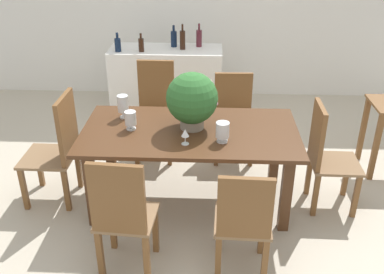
# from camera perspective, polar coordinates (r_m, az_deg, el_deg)

# --- Properties ---
(ground_plane) EXTENTS (7.04, 7.04, 0.00)m
(ground_plane) POSITION_cam_1_polar(r_m,az_deg,el_deg) (4.46, -0.09, -6.40)
(ground_plane) COLOR #BCB29E
(back_wall) EXTENTS (6.40, 0.10, 2.60)m
(back_wall) POSITION_cam_1_polar(r_m,az_deg,el_deg) (6.42, 1.03, 16.75)
(back_wall) COLOR white
(back_wall) RESTS_ON ground
(dining_table) EXTENTS (1.91, 1.01, 0.76)m
(dining_table) POSITION_cam_1_polar(r_m,az_deg,el_deg) (3.92, -0.26, -0.54)
(dining_table) COLOR #4C2D19
(dining_table) RESTS_ON ground
(chair_head_end) EXTENTS (0.47, 0.47, 1.05)m
(chair_head_end) POSITION_cam_1_polar(r_m,az_deg,el_deg) (4.18, -16.83, -1.03)
(chair_head_end) COLOR brown
(chair_head_end) RESTS_ON ground
(chair_near_left) EXTENTS (0.45, 0.43, 1.01)m
(chair_near_left) POSITION_cam_1_polar(r_m,az_deg,el_deg) (3.22, -9.00, -9.77)
(chair_near_left) COLOR brown
(chair_near_left) RESTS_ON ground
(chair_far_left) EXTENTS (0.44, 0.47, 1.05)m
(chair_far_left) POSITION_cam_1_polar(r_m,az_deg,el_deg) (4.87, -4.73, 4.10)
(chair_far_left) COLOR brown
(chair_far_left) RESTS_ON ground
(chair_near_right) EXTENTS (0.42, 0.44, 0.94)m
(chair_near_right) POSITION_cam_1_polar(r_m,az_deg,el_deg) (3.20, 6.66, -10.71)
(chair_near_right) COLOR brown
(chair_near_right) RESTS_ON ground
(chair_far_right) EXTENTS (0.46, 0.44, 0.92)m
(chair_far_right) POSITION_cam_1_polar(r_m,az_deg,el_deg) (4.84, 5.35, 3.30)
(chair_far_right) COLOR brown
(chair_far_right) RESTS_ON ground
(chair_foot_end) EXTENTS (0.43, 0.43, 1.01)m
(chair_foot_end) POSITION_cam_1_polar(r_m,az_deg,el_deg) (4.10, 16.87, -2.04)
(chair_foot_end) COLOR brown
(chair_foot_end) RESTS_ON ground
(flower_centerpiece) EXTENTS (0.45, 0.45, 0.51)m
(flower_centerpiece) POSITION_cam_1_polar(r_m,az_deg,el_deg) (3.80, 0.01, 4.91)
(flower_centerpiece) COLOR gray
(flower_centerpiece) RESTS_ON dining_table
(crystal_vase_left) EXTENTS (0.10, 0.10, 0.17)m
(crystal_vase_left) POSITION_cam_1_polar(r_m,az_deg,el_deg) (3.88, -7.97, 2.34)
(crystal_vase_left) COLOR silver
(crystal_vase_left) RESTS_ON dining_table
(crystal_vase_center_near) EXTENTS (0.10, 0.10, 0.22)m
(crystal_vase_center_near) POSITION_cam_1_polar(r_m,az_deg,el_deg) (4.10, -8.94, 4.20)
(crystal_vase_center_near) COLOR silver
(crystal_vase_center_near) RESTS_ON dining_table
(crystal_vase_right) EXTENTS (0.11, 0.11, 0.18)m
(crystal_vase_right) POSITION_cam_1_polar(r_m,az_deg,el_deg) (3.64, 3.97, 0.83)
(crystal_vase_right) COLOR silver
(crystal_vase_right) RESTS_ON dining_table
(wine_glass) EXTENTS (0.07, 0.07, 0.14)m
(wine_glass) POSITION_cam_1_polar(r_m,az_deg,el_deg) (3.60, -0.90, 0.44)
(wine_glass) COLOR silver
(wine_glass) RESTS_ON dining_table
(kitchen_counter) EXTENTS (1.42, 0.57, 0.92)m
(kitchen_counter) POSITION_cam_1_polar(r_m,az_deg,el_deg) (5.81, -3.30, 6.98)
(kitchen_counter) COLOR white
(kitchen_counter) RESTS_ON ground
(wine_bottle_dark) EXTENTS (0.08, 0.08, 0.27)m
(wine_bottle_dark) POSITION_cam_1_polar(r_m,az_deg,el_deg) (5.73, -2.37, 12.63)
(wine_bottle_dark) COLOR #0F1E38
(wine_bottle_dark) RESTS_ON kitchen_counter
(wine_bottle_amber) EXTENTS (0.07, 0.07, 0.32)m
(wine_bottle_amber) POSITION_cam_1_polar(r_m,az_deg,el_deg) (5.60, -1.23, 12.49)
(wine_bottle_amber) COLOR black
(wine_bottle_amber) RESTS_ON kitchen_counter
(wine_bottle_clear) EXTENTS (0.07, 0.07, 0.29)m
(wine_bottle_clear) POSITION_cam_1_polar(r_m,az_deg,el_deg) (5.73, 0.91, 12.70)
(wine_bottle_clear) COLOR #511E28
(wine_bottle_clear) RESTS_ON kitchen_counter
(wine_bottle_tall) EXTENTS (0.07, 0.07, 0.23)m
(wine_bottle_tall) POSITION_cam_1_polar(r_m,az_deg,el_deg) (5.55, -6.60, 11.80)
(wine_bottle_tall) COLOR black
(wine_bottle_tall) RESTS_ON kitchen_counter
(wine_bottle_green) EXTENTS (0.08, 0.08, 0.23)m
(wine_bottle_green) POSITION_cam_1_polar(r_m,az_deg,el_deg) (5.59, -9.59, 11.74)
(wine_bottle_green) COLOR #0F1E38
(wine_bottle_green) RESTS_ON kitchen_counter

